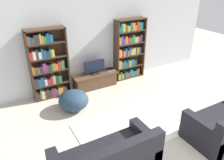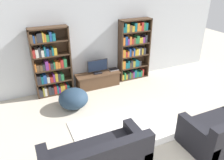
# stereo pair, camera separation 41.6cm
# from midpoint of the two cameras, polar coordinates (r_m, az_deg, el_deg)

# --- Properties ---
(wall_back) EXTENTS (8.80, 0.06, 2.60)m
(wall_back) POSITION_cam_midpoint_polar(r_m,az_deg,el_deg) (6.47, -3.38, 9.68)
(wall_back) COLOR silver
(wall_back) RESTS_ON ground_plane
(bookshelf_left) EXTENTS (1.01, 0.30, 1.91)m
(bookshelf_left) POSITION_cam_midpoint_polar(r_m,az_deg,el_deg) (6.11, -13.95, 3.95)
(bookshelf_left) COLOR #422D1E
(bookshelf_left) RESTS_ON ground_plane
(bookshelf_right) EXTENTS (1.01, 0.30, 1.91)m
(bookshelf_right) POSITION_cam_midpoint_polar(r_m,az_deg,el_deg) (6.97, 7.21, 7.78)
(bookshelf_right) COLOR #422D1E
(bookshelf_right) RESTS_ON ground_plane
(tv_stand) EXTENTS (1.34, 0.45, 0.43)m
(tv_stand) POSITION_cam_midpoint_polar(r_m,az_deg,el_deg) (6.64, -1.90, 0.08)
(tv_stand) COLOR brown
(tv_stand) RESTS_ON ground_plane
(television) EXTENTS (0.63, 0.16, 0.43)m
(television) POSITION_cam_midpoint_polar(r_m,az_deg,el_deg) (6.45, -1.95, 3.57)
(television) COLOR black
(television) RESTS_ON tv_stand
(laptop) EXTENTS (0.28, 0.20, 0.03)m
(laptop) POSITION_cam_midpoint_polar(r_m,az_deg,el_deg) (6.78, 2.15, 2.77)
(laptop) COLOR #B7B7BC
(laptop) RESTS_ON tv_stand
(area_rug) EXTENTS (2.40, 1.49, 0.02)m
(area_rug) POSITION_cam_midpoint_polar(r_m,az_deg,el_deg) (5.04, 6.50, -12.45)
(area_rug) COLOR white
(area_rug) RESTS_ON ground_plane
(couch_left_sectional) EXTENTS (1.82, 0.81, 0.79)m
(couch_left_sectional) POSITION_cam_midpoint_polar(r_m,az_deg,el_deg) (3.95, -0.93, -20.33)
(couch_left_sectional) COLOR black
(couch_left_sectional) RESTS_ON ground_plane
(beanbag_ottoman) EXTENTS (0.75, 0.75, 0.50)m
(beanbag_ottoman) POSITION_cam_midpoint_polar(r_m,az_deg,el_deg) (5.64, -7.96, -4.88)
(beanbag_ottoman) COLOR #23384C
(beanbag_ottoman) RESTS_ON ground_plane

